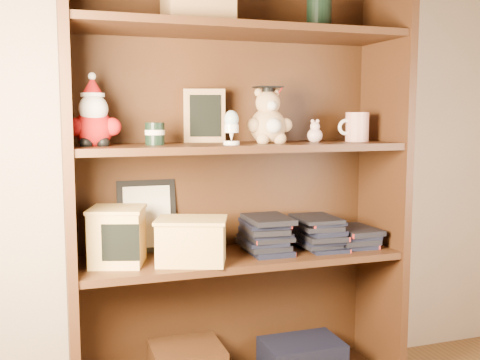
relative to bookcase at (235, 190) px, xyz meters
The scene contains 16 objects.
bookcase is the anchor object (origin of this frame).
shelf_lower 0.25m from the bookcase, 87.06° to the right, with size 1.14×0.33×0.02m.
shelf_upper 0.17m from the bookcase, 87.06° to the right, with size 1.14×0.33×0.02m.
santa_plush 0.56m from the bookcase, behind, with size 0.17×0.12×0.24m.
teachers_tin 0.37m from the bookcase, behind, with size 0.07×0.07×0.07m.
chalkboard_plaque 0.29m from the bookcase, 146.05° to the left, with size 0.15×0.10×0.19m.
egg_cup 0.27m from the bookcase, 112.69° to the right, with size 0.05×0.05×0.12m.
grad_teddy_bear 0.28m from the bookcase, 27.94° to the right, with size 0.17×0.15×0.21m.
pink_figurine 0.36m from the bookcase, ahead, with size 0.06×0.06×0.09m.
teacher_mug 0.52m from the bookcase, ahead, with size 0.12×0.09×0.11m.
certificate_frame 0.34m from the bookcase, 164.13° to the left, with size 0.21×0.05×0.26m.
treats_box 0.45m from the bookcase, behind, with size 0.22×0.22×0.19m.
pencils_box 0.27m from the bookcase, 148.71° to the right, with size 0.28×0.24×0.15m.
book_stack_left 0.20m from the bookcase, 27.44° to the right, with size 0.14×0.20×0.13m.
book_stack_mid 0.36m from the bookcase, ahead, with size 0.14×0.20×0.13m.
book_stack_right 0.50m from the bookcase, ahead, with size 0.14×0.20×0.06m.
Camera 1 is at (-0.55, -0.57, 1.05)m, focal length 42.00 mm.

